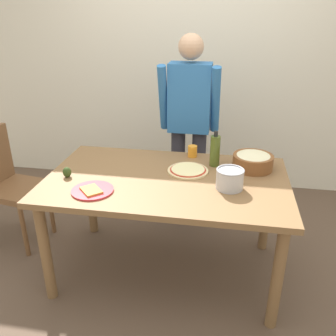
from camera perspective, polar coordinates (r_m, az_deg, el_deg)
The scene contains 12 objects.
ground at distance 2.81m, azimuth -0.18°, elevation -15.66°, with size 8.00×8.00×0.00m, color brown.
wall_back at distance 3.78m, azimuth 4.16°, elevation 16.48°, with size 5.60×0.10×2.60m, color silver.
dining_table at distance 2.44m, azimuth -0.20°, elevation -3.50°, with size 1.60×0.96×0.76m.
person_cook at distance 3.03m, azimuth 3.37°, elevation 7.58°, with size 0.49×0.25×1.62m.
chair_wooden_left at distance 3.13m, azimuth -24.09°, elevation -1.80°, with size 0.46×0.46×0.95m.
pizza_raw_on_board at distance 2.49m, azimuth 3.17°, elevation -0.36°, with size 0.28×0.28×0.02m.
plate_with_slice at distance 2.27m, azimuth -11.87°, elevation -3.49°, with size 0.26×0.26×0.02m.
popcorn_bowl at distance 2.58m, azimuth 13.26°, elevation 1.19°, with size 0.28×0.28×0.11m.
olive_oil_bottle at distance 2.56m, azimuth 7.43°, elevation 2.74°, with size 0.07×0.07×0.26m.
steel_pot at distance 2.27m, azimuth 9.74°, elevation -1.67°, with size 0.17×0.17×0.13m.
cup_orange at distance 2.73m, azimuth 3.88°, elevation 2.66°, with size 0.07×0.07×0.09m, color orange.
avocado at distance 2.49m, azimuth -15.66°, elevation -0.64°, with size 0.06×0.06×0.07m, color #2D4219.
Camera 1 is at (0.37, -2.13, 1.80)m, focal length 38.60 mm.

